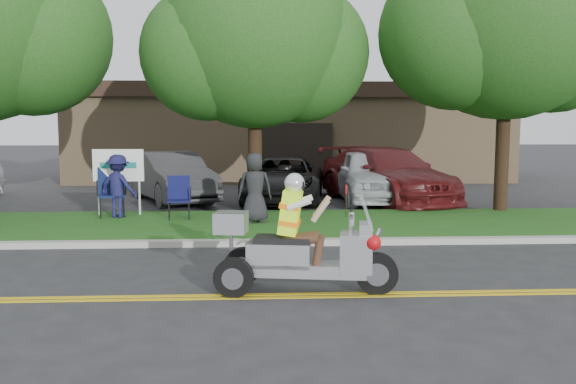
{
  "coord_description": "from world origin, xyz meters",
  "views": [
    {
      "loc": [
        0.52,
        -8.71,
        2.38
      ],
      "look_at": [
        1.08,
        2.0,
        1.17
      ],
      "focal_mm": 38.0,
      "sensor_mm": 36.0,
      "label": 1
    }
  ],
  "objects_px": {
    "trike_scooter": "(297,251)",
    "lawn_chair_a": "(111,189)",
    "parked_car_right": "(387,175)",
    "parked_car_far_right": "(370,175)",
    "parked_car_mid": "(284,180)",
    "parked_car_left": "(172,177)",
    "lawn_chair_b": "(179,195)"
  },
  "relations": [
    {
      "from": "trike_scooter",
      "to": "lawn_chair_a",
      "type": "distance_m",
      "value": 7.92
    },
    {
      "from": "parked_car_right",
      "to": "parked_car_far_right",
      "type": "bearing_deg",
      "value": 148.01
    },
    {
      "from": "parked_car_mid",
      "to": "parked_car_left",
      "type": "bearing_deg",
      "value": -176.12
    },
    {
      "from": "lawn_chair_b",
      "to": "parked_car_right",
      "type": "relative_size",
      "value": 0.18
    },
    {
      "from": "lawn_chair_a",
      "to": "parked_car_left",
      "type": "xyz_separation_m",
      "value": [
        1.01,
        3.51,
        -0.02
      ]
    },
    {
      "from": "parked_car_left",
      "to": "parked_car_right",
      "type": "bearing_deg",
      "value": -27.81
    },
    {
      "from": "trike_scooter",
      "to": "lawn_chair_b",
      "type": "relative_size",
      "value": 2.54
    },
    {
      "from": "parked_car_mid",
      "to": "parked_car_right",
      "type": "bearing_deg",
      "value": 4.08
    },
    {
      "from": "parked_car_left",
      "to": "parked_car_mid",
      "type": "xyz_separation_m",
      "value": [
        3.41,
        -0.21,
        -0.08
      ]
    },
    {
      "from": "lawn_chair_b",
      "to": "parked_car_mid",
      "type": "height_order",
      "value": "parked_car_mid"
    },
    {
      "from": "parked_car_left",
      "to": "parked_car_mid",
      "type": "bearing_deg",
      "value": -27.9
    },
    {
      "from": "parked_car_far_right",
      "to": "lawn_chair_a",
      "type": "bearing_deg",
      "value": -155.25
    },
    {
      "from": "lawn_chair_a",
      "to": "parked_car_right",
      "type": "distance_m",
      "value": 8.18
    },
    {
      "from": "parked_car_mid",
      "to": "parked_car_right",
      "type": "height_order",
      "value": "parked_car_right"
    },
    {
      "from": "parked_car_mid",
      "to": "parked_car_right",
      "type": "distance_m",
      "value": 3.15
    },
    {
      "from": "trike_scooter",
      "to": "lawn_chair_b",
      "type": "distance_m",
      "value": 6.73
    },
    {
      "from": "lawn_chair_b",
      "to": "parked_car_right",
      "type": "height_order",
      "value": "parked_car_right"
    },
    {
      "from": "lawn_chair_a",
      "to": "parked_car_mid",
      "type": "height_order",
      "value": "parked_car_mid"
    },
    {
      "from": "parked_car_left",
      "to": "parked_car_far_right",
      "type": "xyz_separation_m",
      "value": [
        6.05,
        -0.28,
        0.06
      ]
    },
    {
      "from": "trike_scooter",
      "to": "parked_car_left",
      "type": "height_order",
      "value": "trike_scooter"
    },
    {
      "from": "trike_scooter",
      "to": "lawn_chair_a",
      "type": "relative_size",
      "value": 2.16
    },
    {
      "from": "lawn_chair_b",
      "to": "parked_car_mid",
      "type": "bearing_deg",
      "value": 47.87
    },
    {
      "from": "parked_car_far_right",
      "to": "parked_car_mid",
      "type": "bearing_deg",
      "value": 178.64
    },
    {
      "from": "lawn_chair_b",
      "to": "parked_car_left",
      "type": "xyz_separation_m",
      "value": [
        -0.7,
        3.98,
        0.08
      ]
    },
    {
      "from": "parked_car_left",
      "to": "parked_car_right",
      "type": "distance_m",
      "value": 6.56
    },
    {
      "from": "trike_scooter",
      "to": "parked_car_right",
      "type": "distance_m",
      "value": 10.44
    },
    {
      "from": "parked_car_mid",
      "to": "parked_car_far_right",
      "type": "bearing_deg",
      "value": 5.84
    },
    {
      "from": "lawn_chair_a",
      "to": "parked_car_mid",
      "type": "xyz_separation_m",
      "value": [
        4.42,
        3.3,
        -0.1
      ]
    },
    {
      "from": "lawn_chair_a",
      "to": "parked_car_right",
      "type": "xyz_separation_m",
      "value": [
        7.56,
        3.12,
        0.05
      ]
    },
    {
      "from": "parked_car_mid",
      "to": "parked_car_right",
      "type": "xyz_separation_m",
      "value": [
        3.14,
        -0.18,
        0.14
      ]
    },
    {
      "from": "parked_car_far_right",
      "to": "parked_car_left",
      "type": "bearing_deg",
      "value": 177.54
    },
    {
      "from": "parked_car_left",
      "to": "parked_car_mid",
      "type": "height_order",
      "value": "parked_car_left"
    }
  ]
}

